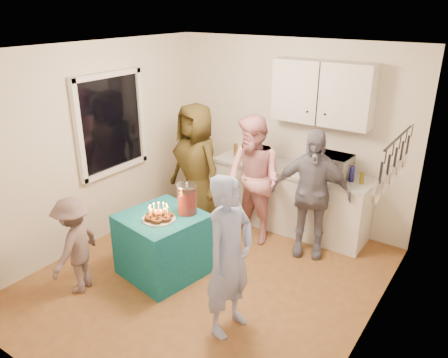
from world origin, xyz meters
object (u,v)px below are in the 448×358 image
Objects in this scene: punch_jar at (187,200)px; woman_back_center at (253,180)px; counter at (289,199)px; woman_back_right at (311,194)px; woman_back_left at (196,167)px; microwave at (329,165)px; man_birthday at (229,257)px; child_near_left at (75,246)px; party_table at (163,244)px.

punch_jar is 1.10m from woman_back_center.
counter is 0.81m from woman_back_right.
microwave is at bearing 35.47° from woman_back_left.
microwave is 2.25m from man_birthday.
punch_jar is at bearing 63.79° from man_birthday.
woman_back_center reaches higher than counter.
woman_back_center is at bearing 77.26° from punch_jar.
woman_back_center is 2.33m from child_near_left.
microwave reaches higher than counter.
woman_back_left is at bearing -147.81° from counter.
counter is 1.96× the size of child_near_left.
woman_back_center is at bearing 20.02° from woman_back_left.
man_birthday reaches higher than microwave.
woman_back_left is at bearing 167.71° from woman_back_right.
woman_back_center is 1.53× the size of child_near_left.
microwave is 0.31× the size of woman_back_center.
microwave reaches higher than child_near_left.
counter is 6.47× the size of punch_jar.
party_table is at bearing -110.74° from counter.
woman_back_center is (-0.80, -0.59, -0.20)m from microwave.
woman_back_center is at bearing 28.64° from man_birthday.
woman_back_center is (0.24, 1.07, -0.07)m from punch_jar.
child_near_left is (-1.27, -2.66, 0.13)m from counter.
woman_back_right is at bearing 48.60° from party_table.
party_table is at bearing -93.66° from woman_back_center.
woman_back_center reaches higher than man_birthday.
woman_back_left is 1.60× the size of child_near_left.
party_table is 0.51× the size of woman_back_right.
woman_back_center is at bearing -140.66° from microwave.
man_birthday reaches higher than counter.
microwave is 0.30× the size of woman_back_left.
punch_jar reaches higher than counter.
woman_back_left is at bearing 122.40° from punch_jar.
woman_back_left is 2.00m from child_near_left.
punch_jar is 1.55m from woman_back_right.
punch_jar is 1.32m from child_near_left.
woman_back_right is 1.47× the size of child_near_left.
woman_back_left is (-1.65, -0.70, -0.16)m from microwave.
counter is 1.22× the size of woman_back_left.
party_table is at bearing 127.93° from child_near_left.
woman_back_left is at bearing -156.90° from woman_back_center.
microwave is at bearing 67.58° from woman_back_right.
man_birthday reaches higher than party_table.
woman_back_left is (-1.11, -0.70, 0.47)m from counter.
counter is 1.80m from punch_jar.
man_birthday is at bearing -111.01° from woman_back_right.
party_table is 1.31m from man_birthday.
microwave is 1.96m from punch_jar.
party_table is (-1.25, -1.88, -0.68)m from microwave.
party_table is 1.45m from woman_back_center.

